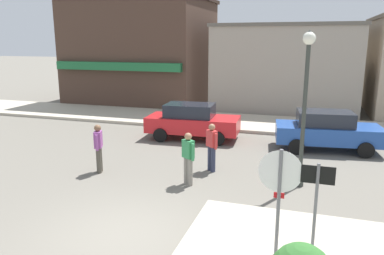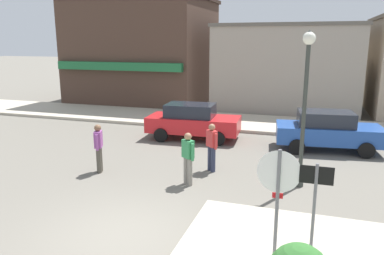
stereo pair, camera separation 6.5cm
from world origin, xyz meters
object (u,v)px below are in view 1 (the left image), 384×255
Objects in this scene: pedestrian_crossing_near at (188,157)px; pedestrian_kerb_side at (99,147)px; pedestrian_crossing_far at (212,146)px; one_way_sign at (316,203)px; stop_sign at (279,189)px; parked_car_nearest at (192,121)px; parked_car_second at (327,130)px; lamp_post at (306,88)px.

pedestrian_crossing_near is 3.14m from pedestrian_kerb_side.
pedestrian_crossing_far is (0.36, 1.38, 0.00)m from pedestrian_crossing_near.
one_way_sign is 7.57m from pedestrian_kerb_side.
stop_sign is at bearing -48.86° from pedestrian_crossing_near.
pedestrian_crossing_near is (-3.57, 3.34, -0.46)m from one_way_sign.
parked_car_nearest is 5.59m from parked_car_second.
stop_sign is 0.56× the size of parked_car_nearest.
parked_car_second is at bearing 34.79° from pedestrian_kerb_side.
parked_car_nearest is 5.42m from pedestrian_crossing_near.
pedestrian_kerb_side reaches higher than parked_car_nearest.
lamp_post reaches higher than stop_sign.
parked_car_nearest and parked_car_second have the same top height.
lamp_post is (0.31, 4.21, 1.44)m from stop_sign.
pedestrian_kerb_side is at bearing -173.39° from lamp_post.
pedestrian_crossing_near is (-3.21, -0.89, -2.09)m from lamp_post.
stop_sign is 0.55× the size of parked_car_second.
parked_car_second is (0.50, 8.50, -0.52)m from one_way_sign.
pedestrian_kerb_side is (-6.70, 3.49, -0.46)m from one_way_sign.
pedestrian_kerb_side is at bearing 150.04° from stop_sign.
stop_sign is at bearing -29.96° from pedestrian_kerb_side.
pedestrian_crossing_far is (-3.21, 4.72, -0.46)m from one_way_sign.
pedestrian_crossing_far is at bearing 19.37° from pedestrian_kerb_side.
parked_car_nearest is (-4.73, 4.32, -2.15)m from lamp_post.
pedestrian_crossing_far is 3.70m from pedestrian_kerb_side.
one_way_sign is 1.30× the size of pedestrian_crossing_near.
pedestrian_crossing_far is at bearing -63.81° from parked_car_nearest.
pedestrian_crossing_near is 1.43m from pedestrian_crossing_far.
one_way_sign reaches higher than parked_car_nearest.
lamp_post is at bearing 15.53° from pedestrian_crossing_near.
parked_car_nearest is at bearing 116.19° from pedestrian_crossing_far.
parked_car_second is at bearing 45.50° from pedestrian_crossing_far.
one_way_sign is at bearing -59.22° from parked_car_nearest.
parked_car_nearest is 2.55× the size of pedestrian_crossing_far.
parked_car_nearest is at bearing 72.28° from pedestrian_kerb_side.
pedestrian_crossing_far reaches higher than parked_car_nearest.
lamp_post is 2.82× the size of pedestrian_crossing_near.
lamp_post reaches higher than pedestrian_crossing_near.
pedestrian_crossing_near is (-4.07, -5.16, 0.06)m from parked_car_second.
parked_car_second is 6.57m from pedestrian_crossing_near.
lamp_post reaches higher than parked_car_second.
pedestrian_kerb_side is (-3.49, -1.23, 0.00)m from pedestrian_crossing_far.
pedestrian_crossing_near reaches higher than parked_car_second.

